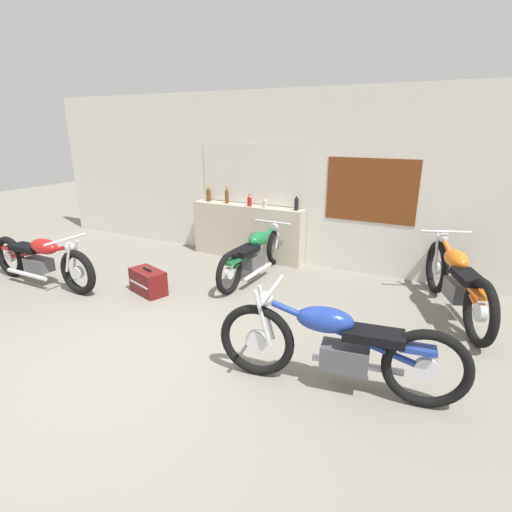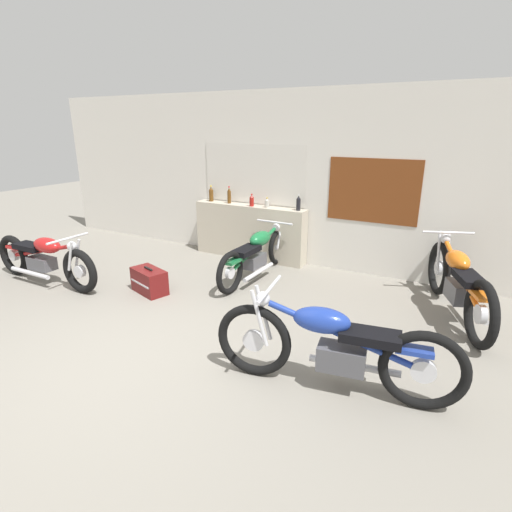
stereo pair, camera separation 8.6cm
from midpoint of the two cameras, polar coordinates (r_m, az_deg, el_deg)
name	(u,v)px [view 1 (the left image)]	position (r m, az deg, el deg)	size (l,w,h in m)	color
ground_plane	(123,366)	(4.27, -19.08, -14.65)	(24.00, 24.00, 0.00)	gray
wall_back	(281,179)	(6.75, 3.20, 10.93)	(10.00, 0.07, 2.80)	silver
sill_counter	(247,232)	(7.00, -1.59, 3.47)	(2.06, 0.28, 0.94)	#B7AD99
bottle_leftmost	(209,194)	(7.31, -7.12, 8.73)	(0.08, 0.08, 0.28)	#5B3814
bottle_left_center	(227,196)	(7.08, -4.54, 8.57)	(0.06, 0.06, 0.30)	#5B3814
bottle_center	(250,201)	(6.81, -1.29, 7.90)	(0.07, 0.07, 0.21)	maroon
bottle_right_center	(265,203)	(6.70, 0.92, 7.57)	(0.08, 0.08, 0.17)	#B7B2A8
bottle_rightmost	(296,203)	(6.49, 5.43, 7.52)	(0.07, 0.07, 0.26)	black
motorcycle_blue	(337,346)	(3.59, 10.83, -12.50)	(2.15, 0.67, 0.91)	black
motorcycle_red	(41,259)	(6.61, -28.71, -0.44)	(2.15, 0.64, 0.79)	black
motorcycle_orange	(457,281)	(5.42, 26.34, -3.27)	(0.95, 2.06, 0.93)	black
motorcycle_green	(255,253)	(6.08, -0.51, 0.41)	(0.64, 2.08, 0.77)	black
hard_case_darkred	(148,282)	(5.78, -15.56, -3.55)	(0.61, 0.44, 0.37)	maroon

